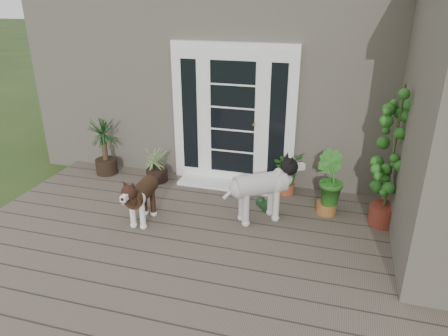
# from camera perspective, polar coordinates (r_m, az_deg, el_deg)

# --- Properties ---
(deck) EXTENTS (6.20, 4.60, 0.12)m
(deck) POSITION_cam_1_polar(r_m,az_deg,el_deg) (4.85, -3.35, -13.20)
(deck) COLOR #6B5B4C
(deck) RESTS_ON ground
(house_main) EXTENTS (7.40, 4.00, 3.10)m
(house_main) POSITION_cam_1_polar(r_m,az_deg,el_deg) (8.15, 6.48, 13.19)
(house_main) COLOR #665E54
(house_main) RESTS_ON ground
(door_unit) EXTENTS (1.90, 0.14, 2.15)m
(door_unit) POSITION_cam_1_polar(r_m,az_deg,el_deg) (6.31, 1.26, 7.15)
(door_unit) COLOR white
(door_unit) RESTS_ON deck
(door_step) EXTENTS (1.60, 0.40, 0.05)m
(door_step) POSITION_cam_1_polar(r_m,az_deg,el_deg) (6.50, 0.73, -2.26)
(door_step) COLOR white
(door_step) RESTS_ON deck
(brindle_dog) EXTENTS (0.35, 0.76, 0.63)m
(brindle_dog) POSITION_cam_1_polar(r_m,az_deg,el_deg) (5.50, -11.13, -4.32)
(brindle_dog) COLOR #3D2616
(brindle_dog) RESTS_ON deck
(white_dog) EXTENTS (0.98, 0.84, 0.76)m
(white_dog) POSITION_cam_1_polar(r_m,az_deg,el_deg) (5.42, 4.92, -3.57)
(white_dog) COLOR white
(white_dog) RESTS_ON deck
(spider_plant) EXTENTS (0.65, 0.65, 0.60)m
(spider_plant) POSITION_cam_1_polar(r_m,az_deg,el_deg) (6.66, -9.27, 0.64)
(spider_plant) COLOR #97A666
(spider_plant) RESTS_ON deck
(yucca) EXTENTS (0.78, 0.78, 0.97)m
(yucca) POSITION_cam_1_polar(r_m,az_deg,el_deg) (7.07, -16.10, 2.95)
(yucca) COLOR black
(yucca) RESTS_ON deck
(herb_a) EXTENTS (0.66, 0.66, 0.59)m
(herb_a) POSITION_cam_1_polar(r_m,az_deg,el_deg) (6.24, 8.65, -0.94)
(herb_a) COLOR #154C1A
(herb_a) RESTS_ON deck
(herb_b) EXTENTS (0.62, 0.62, 0.66)m
(herb_b) POSITION_cam_1_polar(r_m,az_deg,el_deg) (5.77, 14.09, -3.12)
(herb_b) COLOR #235718
(herb_b) RESTS_ON deck
(herb_c) EXTENTS (0.42, 0.42, 0.61)m
(herb_c) POSITION_cam_1_polar(r_m,az_deg,el_deg) (6.26, 22.35, -2.33)
(herb_c) COLOR #25651C
(herb_c) RESTS_ON deck
(sapling) EXTENTS (0.66, 0.66, 1.90)m
(sapling) POSITION_cam_1_polar(r_m,az_deg,el_deg) (5.48, 22.15, 1.49)
(sapling) COLOR #26641C
(sapling) RESTS_ON deck
(clog_left) EXTENTS (0.31, 0.35, 0.10)m
(clog_left) POSITION_cam_1_polar(r_m,az_deg,el_deg) (5.88, 5.42, -5.01)
(clog_left) COLOR black
(clog_left) RESTS_ON deck
(clog_right) EXTENTS (0.30, 0.32, 0.09)m
(clog_right) POSITION_cam_1_polar(r_m,az_deg,el_deg) (6.24, 4.08, -3.24)
(clog_right) COLOR black
(clog_right) RESTS_ON deck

